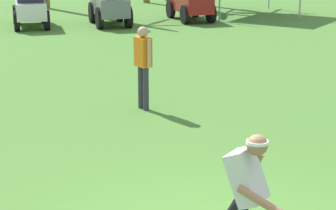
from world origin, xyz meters
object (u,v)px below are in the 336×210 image
Objects in this scene: parked_car_slot_c at (30,5)px; parked_car_slot_d at (109,3)px; parked_car_slot_e at (190,0)px; teammate_near_sideline at (143,60)px; frisbee_thrower at (246,193)px.

parked_car_slot_d reaches higher than parked_car_slot_c.
parked_car_slot_e is at bearing 10.25° from parked_car_slot_d.
parked_car_slot_c is 1.01× the size of parked_car_slot_d.
parked_car_slot_c is (-1.80, 10.97, -0.22)m from teammate_near_sideline.
parked_car_slot_c is at bearing 175.08° from parked_car_slot_d.
parked_car_slot_c is 5.67m from parked_car_slot_e.
parked_car_slot_c is (-1.69, 16.96, -0.08)m from frisbee_thrower.
parked_car_slot_e is at bearing 3.15° from parked_car_slot_c.
teammate_near_sideline is at bearing -108.88° from parked_car_slot_e.
parked_car_slot_c is at bearing -176.85° from parked_car_slot_e.
parked_car_slot_e is at bearing 77.06° from frisbee_thrower.
parked_car_slot_d reaches higher than parked_car_slot_e.
frisbee_thrower reaches higher than parked_car_slot_e.
parked_car_slot_c and parked_car_slot_e have the same top height.
parked_car_slot_e is (2.99, 0.54, -0.02)m from parked_car_slot_d.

